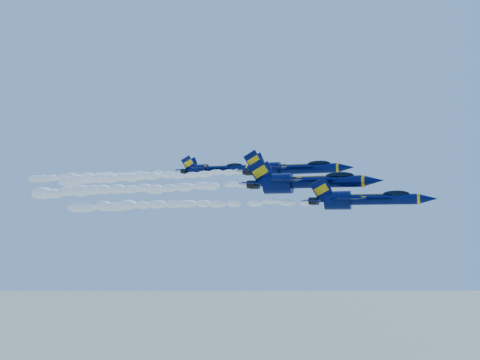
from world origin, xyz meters
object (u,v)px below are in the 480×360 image
(jet_lead, at_px, (363,199))
(jet_second, at_px, (304,182))
(jet_third, at_px, (290,169))
(jet_fourth, at_px, (214,169))

(jet_lead, bearing_deg, jet_second, 157.05)
(jet_second, bearing_deg, jet_lead, -22.95)
(jet_second, distance_m, jet_third, 13.75)
(jet_third, height_order, jet_fourth, jet_fourth)
(jet_fourth, bearing_deg, jet_third, -23.82)
(jet_third, bearing_deg, jet_lead, -49.89)
(jet_second, bearing_deg, jet_third, 112.02)
(jet_lead, height_order, jet_fourth, jet_fourth)
(jet_lead, relative_size, jet_second, 0.83)
(jet_lead, relative_size, jet_fourth, 0.98)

